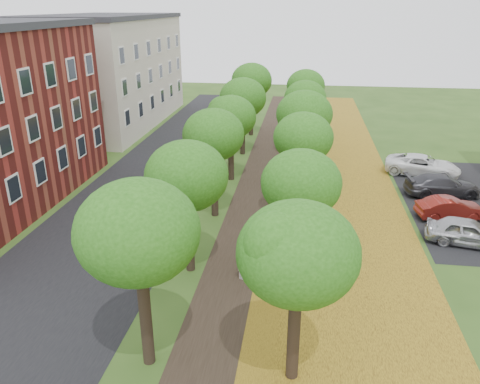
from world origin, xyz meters
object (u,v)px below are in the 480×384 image
(car_grey, at_px, (442,185))
(car_white, at_px, (423,165))
(car_silver, at_px, (468,232))
(car_red, at_px, (450,208))
(bench, at_px, (250,263))

(car_grey, relative_size, car_white, 0.91)
(car_silver, xyz_separation_m, car_red, (0.00, 3.08, -0.07))
(car_red, bearing_deg, car_silver, 170.59)
(car_grey, bearing_deg, car_white, -2.05)
(bench, height_order, car_red, car_red)
(bench, xyz_separation_m, car_red, (10.51, 7.13, 0.19))
(bench, relative_size, car_white, 0.35)
(bench, height_order, car_white, car_white)
(car_red, distance_m, car_grey, 3.57)
(car_silver, height_order, car_red, car_silver)
(car_red, xyz_separation_m, car_white, (0.08, 7.40, 0.09))
(car_silver, distance_m, car_red, 3.08)
(car_white, bearing_deg, car_red, -164.83)
(car_red, height_order, car_grey, car_grey)
(bench, relative_size, car_silver, 0.45)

